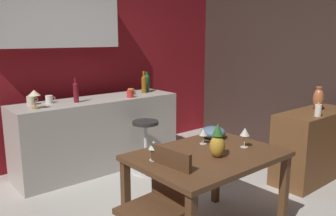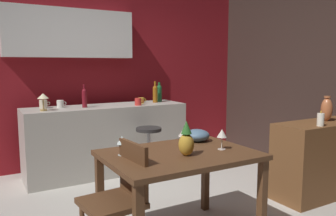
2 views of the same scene
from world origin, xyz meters
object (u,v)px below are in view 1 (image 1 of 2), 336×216
Objects in this scene: pillar_candle_tall at (318,110)px; cup_cream at (31,100)px; cup_mustard at (131,92)px; vase_copper at (318,99)px; pineapple_centerpiece at (217,143)px; wine_glass_center at (203,133)px; wine_bottle_green at (147,82)px; counter_lamp at (34,95)px; fruit_bowl at (213,132)px; wine_glass_right at (245,132)px; cup_white at (49,99)px; chair_near_window at (159,204)px; wine_bottle_ruby at (76,91)px; bar_stool at (146,145)px; dining_table at (207,164)px; sideboard_cabinet at (312,146)px; cup_red at (130,94)px; wine_bottle_amber at (144,83)px; wine_glass_left at (154,146)px.

cup_cream is at bearing 135.77° from pillar_candle_tall.
vase_copper is (1.33, -1.92, 0.01)m from cup_mustard.
pineapple_centerpiece is at bearing -106.45° from cup_mustard.
wine_glass_center is 1.21× the size of cup_mustard.
wine_glass_center is at bearing -112.78° from wine_bottle_green.
fruit_bowl is at bearing -56.94° from counter_lamp.
cup_white is (-0.81, 2.19, 0.08)m from wine_glass_right.
chair_near_window is 2.09m from wine_bottle_ruby.
wine_glass_right is at bearing -94.04° from bar_stool.
cup_cream is 0.83× the size of pillar_candle_tall.
dining_table is 2.00m from wine_bottle_ruby.
pineapple_centerpiece is 2.26m from cup_white.
sideboard_cabinet is 1.91m from pineapple_centerpiece.
chair_near_window is at bearing -118.68° from cup_red.
cup_white is at bearing 107.86° from wine_glass_center.
wine_bottle_green is at bearing 65.61° from dining_table.
wine_bottle_green is at bearing 51.85° from bar_stool.
cup_white is 3.15m from vase_copper.
wine_bottle_ruby is 0.32m from cup_white.
wine_bottle_ruby is 1.04m from wine_bottle_amber.
wine_glass_center is 2.10m from cup_cream.
vase_copper is (1.49, -1.39, 0.60)m from bar_stool.
pillar_candle_tall is 0.38m from vase_copper.
dining_table is at bearing -114.39° from wine_bottle_green.
wine_bottle_ruby is (-0.66, 0.48, 0.68)m from bar_stool.
wine_glass_center is (0.58, 0.05, -0.01)m from wine_glass_left.
cup_red is at bearing -10.58° from wine_bottle_ruby.
cup_red is at bearing 61.34° from wine_glass_left.
counter_lamp is 0.74× the size of vase_copper.
pineapple_centerpiece is 2.34m from cup_cream.
wine_glass_center is at bearing -63.16° from counter_lamp.
counter_lamp is at bearing 145.83° from vase_copper.
chair_near_window is 2.02m from counter_lamp.
wine_glass_left reaches higher than wine_glass_center.
wine_glass_right is 1.32× the size of cup_cream.
chair_near_window is 5.16× the size of wine_glass_right.
wine_glass_left is at bearing -124.28° from wine_bottle_amber.
cup_white reaches higher than cup_mustard.
wine_bottle_amber is (1.27, 1.86, 0.18)m from wine_glass_left.
cup_red is (0.91, 1.67, 0.09)m from wine_glass_left.
wine_glass_left is 0.99× the size of pillar_candle_tall.
wine_bottle_green reaches higher than cup_mustard.
cup_mustard is (0.47, 1.81, 0.10)m from wine_glass_center.
cup_red reaches higher than bar_stool.
wine_bottle_ruby is at bearing 169.42° from cup_red.
cup_red reaches higher than pillar_candle_tall.
wine_bottle_amber reaches higher than cup_mustard.
wine_bottle_ruby is 1.06× the size of vase_copper.
wine_glass_left is 2.38m from wine_bottle_green.
sideboard_cabinet is at bearing -57.85° from cup_mustard.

